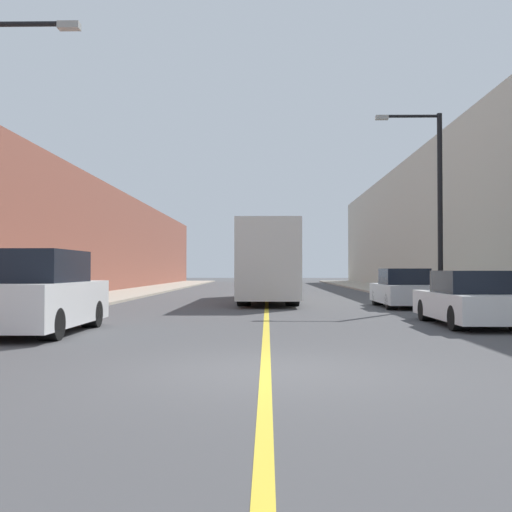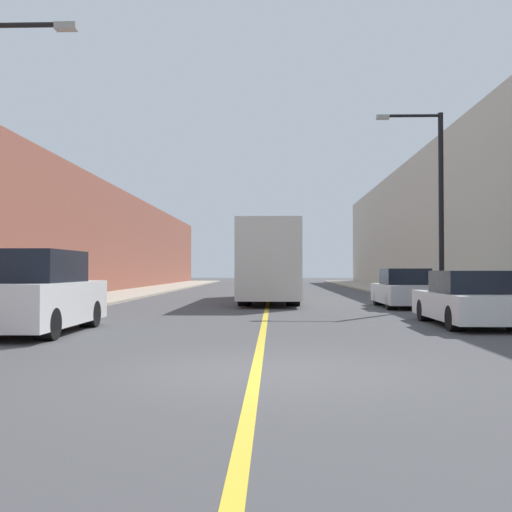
{
  "view_description": "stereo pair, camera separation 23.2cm",
  "coord_description": "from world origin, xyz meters",
  "px_view_note": "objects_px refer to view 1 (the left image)",
  "views": [
    {
      "loc": [
        0.03,
        -8.62,
        1.47
      ],
      "look_at": [
        -0.38,
        12.9,
        1.97
      ],
      "focal_mm": 42.0,
      "sensor_mm": 36.0,
      "label": 1
    },
    {
      "loc": [
        0.26,
        -8.62,
        1.47
      ],
      "look_at": [
        -0.38,
        12.9,
        1.97
      ],
      "focal_mm": 42.0,
      "sensor_mm": 36.0,
      "label": 2
    }
  ],
  "objects_px": {
    "bus": "(268,262)",
    "street_lamp_right": "(434,195)",
    "car_right_near": "(470,301)",
    "parked_suv_left": "(41,295)",
    "car_right_mid": "(403,290)"
  },
  "relations": [
    {
      "from": "parked_suv_left",
      "to": "car_right_mid",
      "type": "relative_size",
      "value": 1.07
    },
    {
      "from": "street_lamp_right",
      "to": "car_right_mid",
      "type": "bearing_deg",
      "value": -178.08
    },
    {
      "from": "street_lamp_right",
      "to": "bus",
      "type": "bearing_deg",
      "value": 145.17
    },
    {
      "from": "street_lamp_right",
      "to": "parked_suv_left",
      "type": "bearing_deg",
      "value": -140.31
    },
    {
      "from": "bus",
      "to": "parked_suv_left",
      "type": "height_order",
      "value": "bus"
    },
    {
      "from": "parked_suv_left",
      "to": "car_right_near",
      "type": "relative_size",
      "value": 1.01
    },
    {
      "from": "car_right_mid",
      "to": "street_lamp_right",
      "type": "relative_size",
      "value": 0.58
    },
    {
      "from": "parked_suv_left",
      "to": "street_lamp_right",
      "type": "relative_size",
      "value": 0.62
    },
    {
      "from": "parked_suv_left",
      "to": "car_right_near",
      "type": "height_order",
      "value": "parked_suv_left"
    },
    {
      "from": "parked_suv_left",
      "to": "car_right_mid",
      "type": "bearing_deg",
      "value": 42.76
    },
    {
      "from": "car_right_mid",
      "to": "street_lamp_right",
      "type": "height_order",
      "value": "street_lamp_right"
    },
    {
      "from": "car_right_near",
      "to": "parked_suv_left",
      "type": "bearing_deg",
      "value": -168.63
    },
    {
      "from": "car_right_mid",
      "to": "parked_suv_left",
      "type": "bearing_deg",
      "value": -137.24
    },
    {
      "from": "bus",
      "to": "street_lamp_right",
      "type": "distance_m",
      "value": 8.33
    },
    {
      "from": "bus",
      "to": "car_right_near",
      "type": "height_order",
      "value": "bus"
    }
  ]
}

